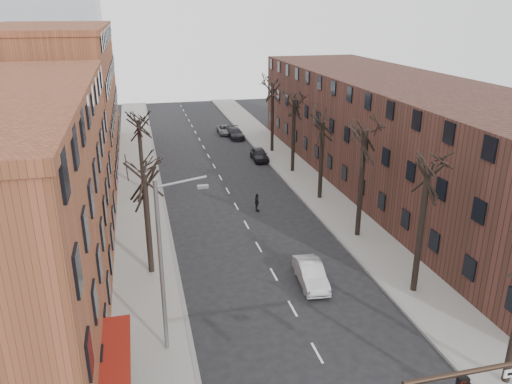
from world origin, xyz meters
TOP-DOWN VIEW (x-y plane):
  - sidewalk_left at (-8.00, 35.00)m, footprint 4.00×90.00m
  - sidewalk_right at (8.00, 35.00)m, footprint 4.00×90.00m
  - building_left_far at (-16.00, 44.00)m, footprint 12.00×28.00m
  - building_right at (16.00, 30.00)m, footprint 12.00×50.00m
  - tree_right_a at (7.60, 4.00)m, footprint 5.20×5.20m
  - tree_right_b at (7.60, 12.00)m, footprint 5.20×5.20m
  - tree_right_c at (7.60, 20.00)m, footprint 5.20×5.20m
  - tree_right_d at (7.60, 28.00)m, footprint 5.20×5.20m
  - tree_right_e at (7.60, 36.00)m, footprint 5.20×5.20m
  - tree_right_f at (7.60, 44.00)m, footprint 5.20×5.20m
  - tree_left_a at (-7.60, 18.00)m, footprint 5.20×5.20m
  - tree_left_b at (-7.60, 34.00)m, footprint 5.20×5.20m
  - streetlight at (-7.03, 10.00)m, footprint 2.45×0.22m
  - silver_sedan at (1.90, 14.34)m, footprint 1.81×4.27m
  - parked_car_near at (5.30, 40.97)m, footprint 1.73×4.06m
  - parked_car_mid at (4.72, 51.58)m, footprint 1.82×4.43m
  - parked_car_far at (3.80, 54.15)m, footprint 1.99×4.08m
  - pedestrian_crossing at (1.46, 26.50)m, footprint 0.45×0.95m

SIDE VIEW (x-z plane):
  - tree_right_a at x=7.60m, z-range -5.00..5.00m
  - tree_right_b at x=7.60m, z-range -5.40..5.40m
  - tree_right_c at x=7.60m, z-range -5.80..5.80m
  - tree_right_d at x=7.60m, z-range -5.00..5.00m
  - tree_right_e at x=7.60m, z-range -5.40..5.40m
  - tree_right_f at x=7.60m, z-range -5.80..5.80m
  - tree_left_a at x=-7.60m, z-range -4.75..4.75m
  - tree_left_b at x=-7.60m, z-range -4.75..4.75m
  - sidewalk_left at x=-8.00m, z-range 0.00..0.15m
  - sidewalk_right at x=8.00m, z-range 0.00..0.15m
  - parked_car_far at x=3.80m, z-range 0.00..1.12m
  - parked_car_mid at x=4.72m, z-range 0.00..1.28m
  - silver_sedan at x=1.90m, z-range 0.00..1.37m
  - parked_car_near at x=5.30m, z-range 0.00..1.37m
  - pedestrian_crossing at x=1.46m, z-range 0.00..1.58m
  - building_right at x=16.00m, z-range 0.00..10.00m
  - streetlight at x=-7.03m, z-range 0.50..9.53m
  - building_left_far at x=-16.00m, z-range 0.00..14.00m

